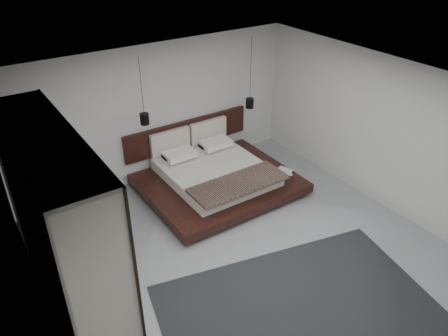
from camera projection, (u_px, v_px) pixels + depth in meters
floor at (244, 250)px, 7.27m from camera, size 6.00×6.00×0.00m
ceiling at (249, 91)px, 5.85m from camera, size 6.00×6.00×0.00m
wall_back at (157, 113)px, 8.71m from camera, size 6.00×0.00×6.00m
wall_front at (423, 309)px, 4.41m from camera, size 6.00×0.00×6.00m
wall_left at (41, 254)px, 5.11m from camera, size 0.00×6.00×6.00m
wall_right at (378, 131)px, 8.01m from camera, size 0.00×6.00×6.00m
lattice_screen at (6, 172)px, 6.94m from camera, size 0.05×0.90×2.60m
bed at (215, 175)px, 8.79m from camera, size 2.90×2.44×1.10m
book_lower at (282, 173)px, 8.89m from camera, size 0.31×0.36×0.03m
book_upper at (282, 173)px, 8.85m from camera, size 0.31×0.33×0.02m
pendant_left at (144, 119)px, 7.87m from camera, size 0.17×0.17×1.25m
pendant_right at (250, 103)px, 9.13m from camera, size 0.17×0.17×1.49m
wardrobe at (65, 241)px, 5.29m from camera, size 0.68×2.90×2.85m
rug at (305, 318)px, 6.05m from camera, size 4.34×3.51×0.02m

